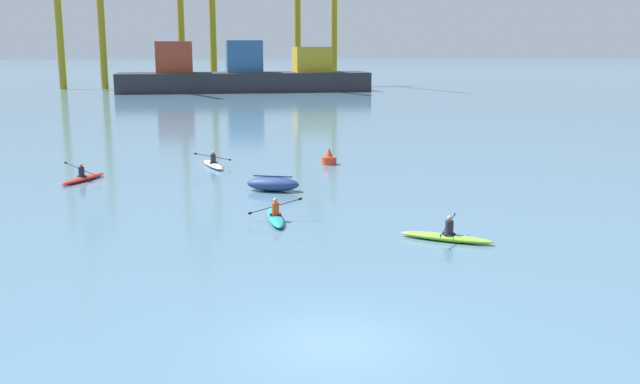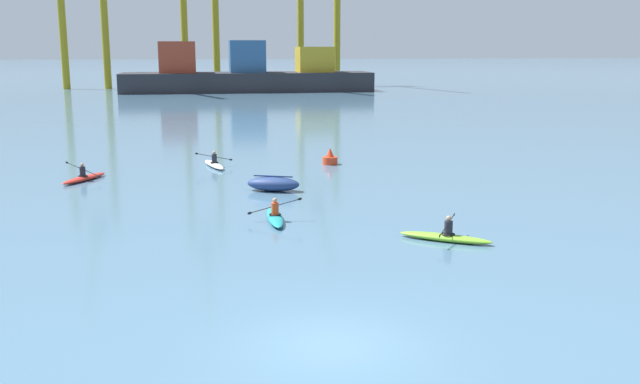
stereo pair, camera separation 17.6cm
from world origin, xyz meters
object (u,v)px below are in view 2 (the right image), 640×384
container_barge (246,74)px  kayak_white (214,164)px  capsized_dinghy (273,184)px  kayak_lime (446,236)px  kayak_teal (275,216)px  channel_buoy (330,158)px  kayak_red (84,177)px

container_barge → kayak_white: bearing=-95.1°
kayak_white → capsized_dinghy: bearing=-70.3°
kayak_lime → kayak_teal: (-5.79, 4.09, 0.00)m
capsized_dinghy → kayak_lime: 11.35m
channel_buoy → kayak_teal: channel_buoy is taller
container_barge → kayak_teal: bearing=-92.8°
container_barge → channel_buoy: container_barge is taller
channel_buoy → kayak_white: bearing=178.3°
kayak_teal → kayak_lime: bearing=-35.3°
channel_buoy → kayak_teal: 14.17m
capsized_dinghy → channel_buoy: channel_buoy is taller
capsized_dinghy → kayak_lime: kayak_lime is taller
kayak_lime → kayak_teal: size_ratio=0.93×
channel_buoy → kayak_lime: size_ratio=0.32×
capsized_dinghy → kayak_white: bearing=109.7°
kayak_white → kayak_red: kayak_red is taller
kayak_red → container_barge: bearing=80.0°
channel_buoy → kayak_red: channel_buoy is taller
kayak_white → kayak_lime: same height
kayak_red → channel_buoy: bearing=12.8°
kayak_lime → kayak_white: bearing=114.3°
channel_buoy → container_barge: bearing=90.4°
channel_buoy → kayak_lime: bearing=-86.4°
kayak_lime → channel_buoy: bearing=93.6°
capsized_dinghy → kayak_teal: bearing=-95.1°
kayak_lime → kayak_red: kayak_red is taller
kayak_red → kayak_white: bearing=25.8°
kayak_red → kayak_lime: bearing=-44.2°
container_barge → kayak_teal: size_ratio=11.39×
capsized_dinghy → kayak_red: bearing=155.7°
kayak_red → capsized_dinghy: bearing=-24.3°
container_barge → kayak_lime: bearing=-88.9°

